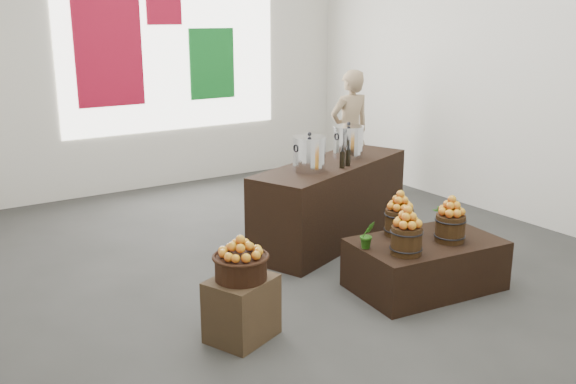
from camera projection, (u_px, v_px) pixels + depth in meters
ground at (294, 261)px, 6.43m from camera, size 7.00×7.00×0.00m
back_wall at (151, 44)px, 8.72m from camera, size 6.00×0.04×4.00m
back_opening at (172, 43)px, 8.86m from camera, size 3.20×0.02×2.40m
deco_red_left at (109, 53)px, 8.40m from camera, size 0.90×0.04×1.40m
deco_green_right at (212, 64)px, 9.25m from camera, size 0.70×0.04×1.00m
deco_red_upper at (164, 6)px, 8.66m from camera, size 0.50×0.04×0.50m
crate at (242, 309)px, 4.84m from camera, size 0.60×0.55×0.48m
wicker_basket at (241, 268)px, 4.75m from camera, size 0.39×0.39×0.18m
apples_in_basket at (240, 246)px, 4.70m from camera, size 0.30×0.30×0.16m
display_table at (425, 264)px, 5.75m from camera, size 1.37×0.93×0.45m
apple_bucket_front_left at (406, 240)px, 5.34m from camera, size 0.26×0.26×0.24m
apples_in_bucket_front_left at (408, 217)px, 5.28m from camera, size 0.19×0.19×0.17m
apple_bucket_front_right at (450, 228)px, 5.65m from camera, size 0.26×0.26×0.24m
apples_in_bucket_front_right at (452, 206)px, 5.59m from camera, size 0.19×0.19×0.17m
apple_bucket_rear at (399, 222)px, 5.80m from camera, size 0.26×0.26×0.24m
apples_in_bucket_rear at (400, 200)px, 5.75m from camera, size 0.19×0.19×0.17m
herb_garnish_right at (445, 214)px, 6.00m from camera, size 0.29×0.28×0.26m
herb_garnish_left at (367, 235)px, 5.47m from camera, size 0.15×0.13×0.24m
counter at (331, 202)px, 6.91m from camera, size 2.22×1.40×0.87m
stock_pot_left at (309, 155)px, 6.41m from camera, size 0.33×0.33×0.33m
stock_pot_center at (348, 143)px, 7.02m from camera, size 0.33×0.33×0.33m
oil_cruets at (349, 154)px, 6.64m from camera, size 0.16×0.11×0.24m
shopper at (350, 132)px, 8.76m from camera, size 0.63×0.43×1.68m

